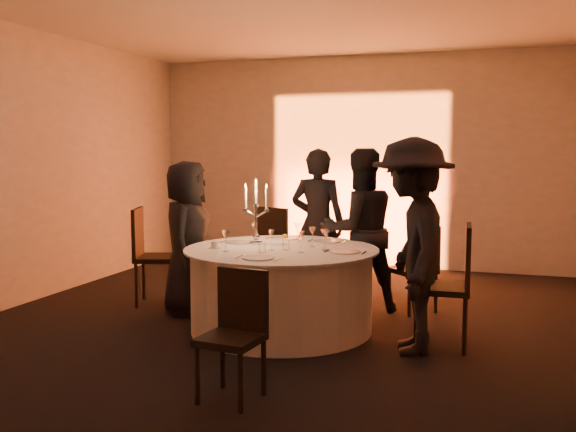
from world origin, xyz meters
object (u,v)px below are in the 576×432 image
(chair_front, at_px, (236,327))
(guest_left, at_px, (187,238))
(coffee_cup, at_px, (215,245))
(guest_back_right, at_px, (360,231))
(chair_left, at_px, (149,250))
(banquet_table, at_px, (281,289))
(chair_back_left, at_px, (278,243))
(candelabra, at_px, (256,221))
(guest_right, at_px, (412,246))
(chair_back_right, at_px, (417,265))
(chair_right, at_px, (453,278))
(guest_back_left, at_px, (318,224))

(chair_front, bearing_deg, guest_left, 131.76)
(guest_left, bearing_deg, coffee_cup, -146.74)
(guest_back_right, bearing_deg, chair_left, -22.15)
(banquet_table, distance_m, guest_left, 1.21)
(chair_back_left, relative_size, candelabra, 1.58)
(chair_back_left, height_order, guest_right, guest_right)
(banquet_table, xyz_separation_m, chair_back_right, (1.13, 1.01, 0.12))
(banquet_table, xyz_separation_m, guest_back_right, (0.55, 0.90, 0.46))
(chair_left, distance_m, chair_right, 3.29)
(banquet_table, distance_m, chair_back_left, 1.70)
(guest_left, distance_m, guest_back_left, 1.52)
(chair_front, height_order, coffee_cup, chair_front)
(chair_left, xyz_separation_m, guest_back_right, (2.24, 0.37, 0.25))
(chair_back_right, height_order, chair_right, chair_right)
(guest_right, xyz_separation_m, candelabra, (-1.55, 0.47, 0.10))
(chair_right, relative_size, candelabra, 1.66)
(chair_left, bearing_deg, candelabra, -122.75)
(chair_back_left, bearing_deg, chair_right, 160.21)
(chair_right, bearing_deg, guest_right, -58.20)
(banquet_table, xyz_separation_m, guest_right, (1.23, -0.28, 0.51))
(guest_left, height_order, candelabra, guest_left)
(chair_back_right, height_order, guest_right, guest_right)
(chair_front, distance_m, guest_right, 1.74)
(guest_back_right, distance_m, guest_right, 1.36)
(chair_back_left, xyz_separation_m, candelabra, (0.25, -1.40, 0.42))
(chair_right, xyz_separation_m, guest_back_right, (-1.00, 0.96, 0.25))
(chair_back_right, distance_m, candelabra, 1.74)
(chair_back_right, relative_size, guest_back_right, 0.53)
(chair_left, relative_size, chair_right, 0.99)
(banquet_table, xyz_separation_m, chair_left, (-1.69, 0.53, 0.21))
(chair_back_left, relative_size, chair_back_right, 1.11)
(guest_back_left, height_order, guest_back_right, guest_back_right)
(banquet_table, xyz_separation_m, candelabra, (-0.32, 0.19, 0.61))
(guest_back_left, xyz_separation_m, guest_right, (1.24, -1.61, 0.05))
(guest_back_right, xyz_separation_m, candelabra, (-0.87, -0.71, 0.14))
(banquet_table, xyz_separation_m, chair_front, (0.22, -1.64, 0.10))
(chair_front, bearing_deg, banquet_table, 104.71)
(guest_back_right, bearing_deg, banquet_table, 26.79)
(guest_left, xyz_separation_m, guest_back_left, (1.10, 1.05, 0.06))
(coffee_cup, bearing_deg, banquet_table, 19.30)
(chair_front, height_order, guest_right, guest_right)
(banquet_table, relative_size, guest_right, 1.01)
(chair_left, bearing_deg, guest_back_left, -83.44)
(chair_back_right, relative_size, guest_back_left, 0.53)
(chair_right, relative_size, guest_back_right, 0.62)
(coffee_cup, bearing_deg, chair_front, -60.82)
(chair_right, relative_size, guest_back_left, 0.62)
(candelabra, bearing_deg, chair_front, -73.54)
(chair_right, relative_size, guest_right, 0.59)
(chair_front, relative_size, guest_back_right, 0.51)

